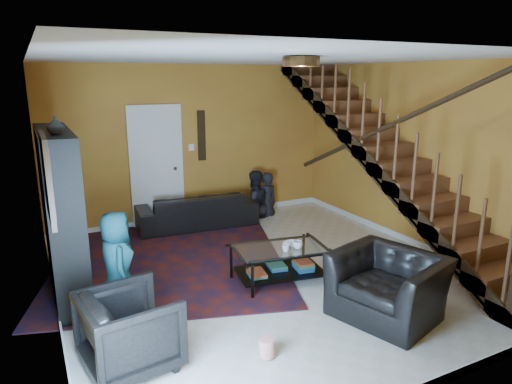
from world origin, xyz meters
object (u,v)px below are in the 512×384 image
bookshelf (63,217)px  coffee_table (280,261)px  armchair_left (130,330)px  armchair_right (388,286)px  sofa (196,210)px

bookshelf → coffee_table: (2.48, -0.89, -0.71)m
armchair_left → coffee_table: bearing=-73.4°
coffee_table → armchair_right: bearing=-65.7°
armchair_left → armchair_right: bearing=-105.4°
coffee_table → bookshelf: bearing=160.3°
sofa → armchair_left: armchair_left is taller
armchair_left → armchair_right: size_ratio=0.74×
armchair_left → sofa: bearing=-36.3°
bookshelf → coffee_table: bearing=-19.7°
bookshelf → sofa: 2.91m
bookshelf → coffee_table: bookshelf is taller
sofa → armchair_right: (0.82, -3.91, 0.05)m
bookshelf → coffee_table: size_ratio=1.57×
coffee_table → sofa: bearing=94.8°
bookshelf → armchair_right: bookshelf is taller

